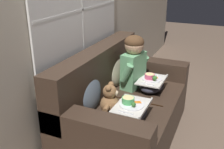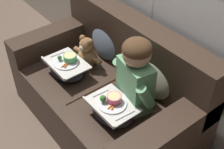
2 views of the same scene
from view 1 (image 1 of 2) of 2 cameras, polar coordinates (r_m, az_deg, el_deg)
The scene contains 9 objects.
ground_plane at distance 3.09m, azimuth 3.48°, elevation -13.33°, with size 14.00×14.00×0.00m, color brown.
wall_back_with_window at distance 2.81m, azimuth -7.21°, elevation 12.05°, with size 8.00×0.08×2.60m.
couch at distance 2.92m, azimuth 2.36°, elevation -7.28°, with size 1.76×0.97×1.00m.
throw_pillow_behind_child at distance 3.14m, azimuth 0.95°, elevation 1.30°, with size 0.42×0.20×0.43m.
throw_pillow_behind_teddy at distance 2.59m, azimuth -4.86°, elevation -3.48°, with size 0.39×0.19×0.41m.
child_figure at distance 3.01m, azimuth 4.77°, elevation 3.28°, with size 0.46×0.25×0.63m.
teddy_bear at distance 2.53m, azimuth -0.39°, elevation -5.73°, with size 0.34×0.24×0.31m.
lap_tray_child at distance 3.05m, azimuth 8.59°, elevation -2.06°, with size 0.39×0.29×0.21m.
lap_tray_teddy at distance 2.48m, azimuth 4.28°, elevation -7.81°, with size 0.40×0.29×0.20m.
Camera 1 is at (-2.36, -0.86, 1.79)m, focal length 42.00 mm.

